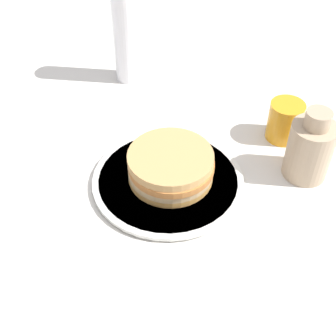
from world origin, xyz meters
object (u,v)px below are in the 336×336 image
juice_glass (285,121)px  water_bottle_near (126,33)px  pancake_stack (170,167)px  cream_jug (310,148)px  plate (168,180)px

juice_glass → water_bottle_near: size_ratio=0.33×
water_bottle_near → juice_glass: bearing=110.2°
pancake_stack → cream_jug: bearing=149.7°
plate → pancake_stack: bearing=178.3°
plate → water_bottle_near: (-0.14, -0.36, 0.12)m
water_bottle_near → cream_jug: bearing=101.1°
plate → water_bottle_near: size_ratio=1.13×
plate → cream_jug: (-0.23, 0.14, 0.06)m
juice_glass → cream_jug: bearing=65.9°
plate → water_bottle_near: water_bottle_near is taller
plate → pancake_stack: size_ratio=1.75×
juice_glass → water_bottle_near: (0.14, -0.39, 0.08)m
cream_jug → plate: bearing=-29.9°
plate → juice_glass: juice_glass is taller
plate → water_bottle_near: 0.40m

